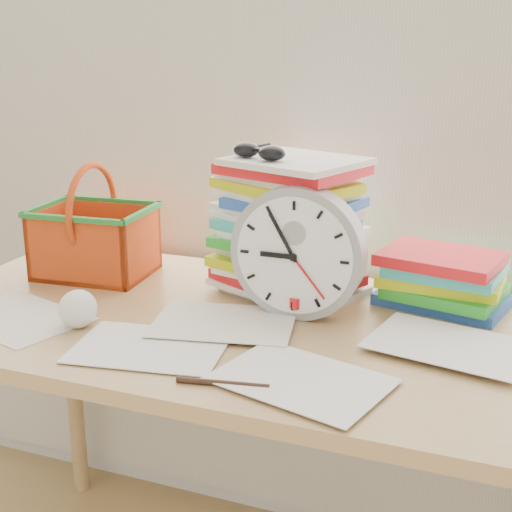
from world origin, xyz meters
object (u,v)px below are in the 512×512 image
at_px(desk, 245,355).
at_px(book_stack, 443,280).
at_px(basket, 94,221).
at_px(paper_stack, 291,226).
at_px(clock, 298,253).

xyz_separation_m(desk, book_stack, (0.36, 0.22, 0.13)).
bearing_deg(book_stack, basket, -174.35).
distance_m(book_stack, basket, 0.80).
bearing_deg(book_stack, desk, -148.02).
relative_size(paper_stack, book_stack, 1.11).
xyz_separation_m(clock, book_stack, (0.27, 0.16, -0.08)).
xyz_separation_m(paper_stack, clock, (0.06, -0.13, -0.02)).
relative_size(book_stack, basket, 1.05).
height_order(clock, basket, clock).
height_order(desk, clock, clock).
relative_size(desk, basket, 5.33).
bearing_deg(desk, paper_stack, 80.90).
distance_m(paper_stack, clock, 0.15).
bearing_deg(basket, clock, -13.57).
distance_m(desk, basket, 0.51).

